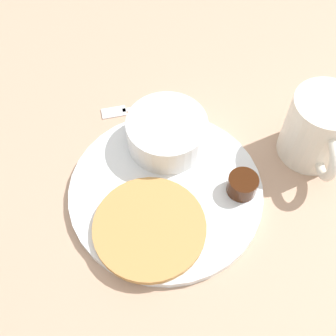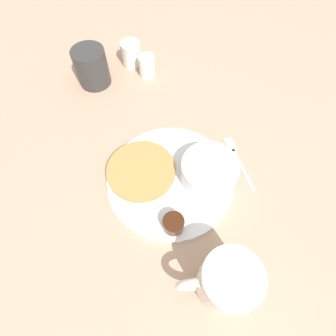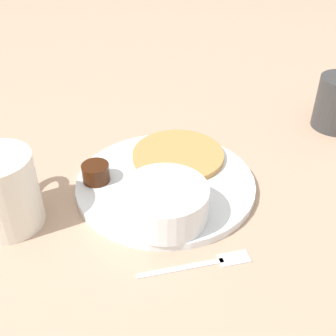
# 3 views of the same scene
# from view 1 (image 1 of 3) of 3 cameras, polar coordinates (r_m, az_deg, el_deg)

# --- Properties ---
(ground_plane) EXTENTS (4.00, 4.00, 0.00)m
(ground_plane) POSITION_cam_1_polar(r_m,az_deg,el_deg) (0.58, -0.30, -3.40)
(ground_plane) COLOR tan
(plate) EXTENTS (0.26, 0.26, 0.01)m
(plate) POSITION_cam_1_polar(r_m,az_deg,el_deg) (0.58, -0.30, -3.11)
(plate) COLOR white
(plate) RESTS_ON ground_plane
(pancake_stack) EXTENTS (0.15, 0.15, 0.01)m
(pancake_stack) POSITION_cam_1_polar(r_m,az_deg,el_deg) (0.54, -2.53, -8.05)
(pancake_stack) COLOR #B78447
(pancake_stack) RESTS_ON plate
(bowl) EXTENTS (0.11, 0.11, 0.05)m
(bowl) POSITION_cam_1_polar(r_m,az_deg,el_deg) (0.60, -0.15, 4.95)
(bowl) COLOR white
(bowl) RESTS_ON plate
(syrup_cup) EXTENTS (0.04, 0.04, 0.03)m
(syrup_cup) POSITION_cam_1_polar(r_m,az_deg,el_deg) (0.57, 10.05, -2.25)
(syrup_cup) COLOR #38190A
(syrup_cup) RESTS_ON plate
(butter_ramekin) EXTENTS (0.04, 0.04, 0.04)m
(butter_ramekin) POSITION_cam_1_polar(r_m,az_deg,el_deg) (0.62, 1.36, 5.96)
(butter_ramekin) COLOR white
(butter_ramekin) RESTS_ON plate
(coffee_mug) EXTENTS (0.13, 0.09, 0.10)m
(coffee_mug) POSITION_cam_1_polar(r_m,az_deg,el_deg) (0.61, 19.70, 4.94)
(coffee_mug) COLOR silver
(coffee_mug) RESTS_ON ground_plane
(fork) EXTENTS (0.06, 0.13, 0.00)m
(fork) POSITION_cam_1_polar(r_m,az_deg,el_deg) (0.67, -4.53, 8.07)
(fork) COLOR silver
(fork) RESTS_ON ground_plane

